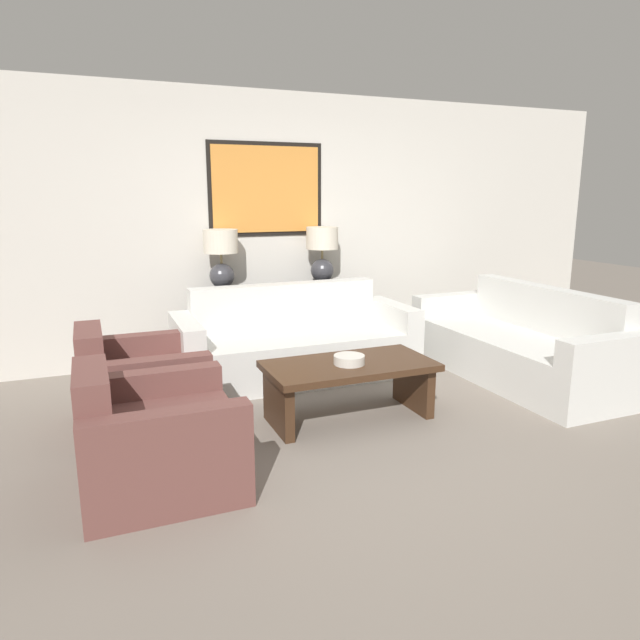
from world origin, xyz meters
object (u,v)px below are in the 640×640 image
(table_lamp_left, at_px, (221,255))
(decorative_bowl, at_px, (349,360))
(armchair_near_back_wall, at_px, (139,388))
(coffee_table, at_px, (349,377))
(table_lamp_right, at_px, (322,251))
(console_table, at_px, (275,323))
(couch_by_back_wall, at_px, (295,346))
(couch_by_side, at_px, (518,347))
(armchair_near_camera, at_px, (156,442))

(table_lamp_left, height_order, decorative_bowl, table_lamp_left)
(armchair_near_back_wall, bearing_deg, decorative_bowl, -20.35)
(table_lamp_left, xyz_separation_m, coffee_table, (0.54, -1.75, -0.76))
(armchair_near_back_wall, bearing_deg, table_lamp_left, 53.68)
(armchair_near_back_wall, bearing_deg, table_lamp_right, 32.41)
(console_table, bearing_deg, decorative_bowl, -90.12)
(couch_by_back_wall, height_order, couch_by_side, same)
(table_lamp_left, bearing_deg, coffee_table, -72.83)
(couch_by_side, bearing_deg, table_lamp_left, 149.09)
(armchair_near_back_wall, bearing_deg, armchair_near_camera, -90.00)
(console_table, xyz_separation_m, table_lamp_right, (0.52, 0.00, 0.72))
(console_table, relative_size, table_lamp_left, 2.52)
(table_lamp_left, distance_m, decorative_bowl, 1.96)
(couch_by_side, relative_size, coffee_table, 1.74)
(couch_by_back_wall, bearing_deg, console_table, 90.00)
(coffee_table, xyz_separation_m, armchair_near_back_wall, (-1.46, 0.50, -0.05))
(coffee_table, relative_size, armchair_near_back_wall, 1.43)
(decorative_bowl, relative_size, armchair_near_camera, 0.26)
(table_lamp_left, xyz_separation_m, armchair_near_camera, (-0.92, -2.25, -0.81))
(table_lamp_right, height_order, armchair_near_back_wall, table_lamp_right)
(table_lamp_right, bearing_deg, table_lamp_left, 180.00)
(console_table, bearing_deg, couch_by_side, -37.45)
(decorative_bowl, xyz_separation_m, armchair_near_back_wall, (-1.44, 0.53, -0.20))
(table_lamp_right, bearing_deg, armchair_near_camera, -131.12)
(table_lamp_right, xyz_separation_m, armchair_near_back_wall, (-1.97, -1.25, -0.81))
(armchair_near_camera, bearing_deg, couch_by_side, 13.79)
(couch_by_back_wall, height_order, armchair_near_back_wall, couch_by_back_wall)
(armchair_near_back_wall, bearing_deg, couch_by_back_wall, 23.73)
(coffee_table, relative_size, decorative_bowl, 5.44)
(coffee_table, bearing_deg, armchair_near_back_wall, 161.01)
(console_table, bearing_deg, couch_by_back_wall, -90.00)
(couch_by_back_wall, bearing_deg, couch_by_side, -23.68)
(coffee_table, bearing_deg, decorative_bowl, -123.14)
(table_lamp_right, distance_m, decorative_bowl, 1.96)
(coffee_table, bearing_deg, table_lamp_left, 107.17)
(console_table, relative_size, decorative_bowl, 6.47)
(table_lamp_left, xyz_separation_m, armchair_near_back_wall, (-0.92, -1.25, -0.81))
(coffee_table, distance_m, decorative_bowl, 0.15)
(couch_by_side, height_order, armchair_near_back_wall, couch_by_side)
(console_table, height_order, table_lamp_right, table_lamp_right)
(table_lamp_left, height_order, coffee_table, table_lamp_left)
(table_lamp_left, relative_size, coffee_table, 0.47)
(table_lamp_left, distance_m, armchair_near_back_wall, 1.75)
(armchair_near_back_wall, relative_size, armchair_near_camera, 1.00)
(console_table, distance_m, armchair_near_back_wall, 1.91)
(couch_by_side, xyz_separation_m, armchair_near_back_wall, (-3.32, 0.19, -0.01))
(table_lamp_right, height_order, couch_by_side, table_lamp_right)
(console_table, xyz_separation_m, coffee_table, (0.02, -1.75, -0.05))
(armchair_near_back_wall, distance_m, armchair_near_camera, 1.00)
(coffee_table, bearing_deg, armchair_near_camera, -161.01)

